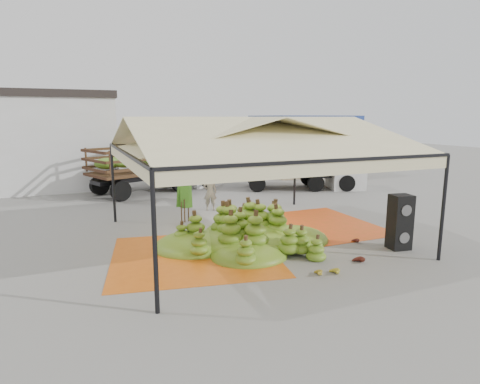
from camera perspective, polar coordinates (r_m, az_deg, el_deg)
name	(u,v)px	position (r m, az deg, el deg)	size (l,w,h in m)	color
ground	(252,238)	(13.57, 1.71, -6.54)	(90.00, 90.00, 0.00)	slate
canopy_tent	(253,139)	(12.99, 1.79, 7.51)	(8.10, 8.10, 4.00)	black
building_tan	(303,144)	(29.25, 8.95, 6.71)	(6.30, 5.30, 4.10)	tan
tarp_left	(194,255)	(11.98, -6.54, -8.95)	(4.69, 4.47, 0.01)	#D66114
tarp_right	(313,225)	(15.34, 10.35, -4.66)	(4.36, 4.58, 0.01)	#EB4616
banana_heap	(248,225)	(12.77, 1.12, -4.70)	(5.88, 4.83, 1.26)	#4E7B19
hand_yellow_a	(315,271)	(10.66, 10.67, -11.04)	(0.45, 0.37, 0.21)	#AD8A22
hand_yellow_b	(332,270)	(10.80, 13.00, -10.81)	(0.47, 0.39, 0.21)	gold
hand_red_a	(354,240)	(13.52, 15.93, -6.60)	(0.42, 0.34, 0.19)	#501712
hand_red_b	(358,259)	(11.75, 16.41, -9.17)	(0.50, 0.41, 0.23)	#511E12
hand_green	(266,253)	(11.88, 3.66, -8.63)	(0.40, 0.33, 0.18)	#3E7E1A
hanging_bunches	(298,161)	(13.06, 8.29, 4.43)	(1.74, 0.24, 0.20)	#4D7217
speaker_stack	(400,222)	(13.21, 21.79, -3.98)	(0.69, 0.63, 1.69)	black
banana_leaves	(185,225)	(15.28, -7.79, -4.67)	(0.96, 1.36, 3.70)	#29701D
vendor	(210,192)	(17.40, -4.29, -0.03)	(0.58, 0.38, 1.60)	gray
truck_left	(163,162)	(22.62, -10.94, 4.22)	(7.77, 5.11, 2.53)	#4A3218
truck_right	(307,164)	(22.97, 9.58, 4.00)	(7.06, 4.50, 2.30)	#452717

